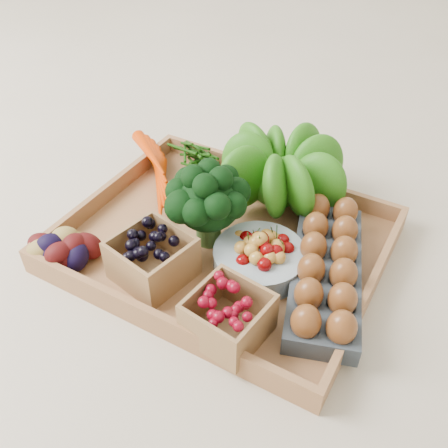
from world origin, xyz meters
The scene contains 10 objects.
ground centered at (0.00, 0.00, 0.00)m, with size 4.00×4.00×0.00m, color beige.
tray centered at (0.00, 0.00, 0.01)m, with size 0.55×0.45×0.01m, color #A36F44.
carrots centered at (-0.21, 0.09, 0.04)m, with size 0.19×0.14×0.05m, color #D53500, non-canonical shape.
lettuce centered at (0.03, 0.16, 0.10)m, with size 0.16×0.16×0.16m, color #255A0E.
broccoli centered at (-0.03, -0.01, 0.07)m, with size 0.15×0.15×0.12m, color black, non-canonical shape.
cherry_bowl centered at (0.09, -0.03, 0.04)m, with size 0.16×0.16×0.04m, color #8C9EA5.
egg_carton centered at (0.20, 0.00, 0.03)m, with size 0.11×0.32×0.04m, color #3A424A.
potatoes centered at (-0.22, -0.18, 0.05)m, with size 0.13×0.13×0.07m, color #360809, non-canonical shape.
punnet_blackberry centered at (-0.06, -0.13, 0.05)m, with size 0.12×0.12×0.08m, color black.
punnet_raspberry centered at (0.11, -0.17, 0.05)m, with size 0.11×0.11×0.07m, color maroon.
Camera 1 is at (0.33, -0.59, 0.63)m, focal length 40.00 mm.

